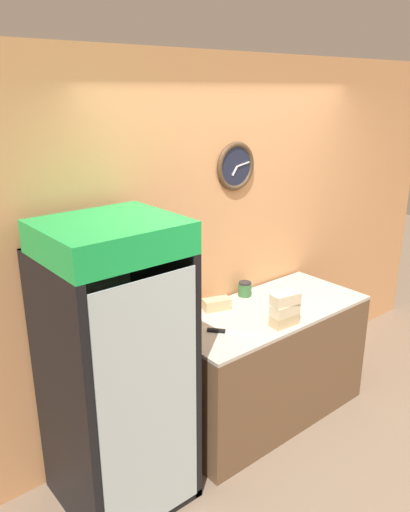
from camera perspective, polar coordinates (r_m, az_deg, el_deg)
name	(u,v)px	position (r m, az deg, el deg)	size (l,w,h in m)	color
ground_plane	(361,476)	(3.78, 17.42, -22.91)	(14.00, 14.00, 0.00)	#7A6651
wall_back	(230,238)	(3.86, 2.92, 2.01)	(5.20, 0.09, 2.70)	tan
prep_counter	(265,362)	(3.96, 6.82, -11.96)	(1.59, 0.72, 0.90)	brown
beverage_cooler	(111,352)	(3.03, -10.66, -10.73)	(0.73, 0.73, 1.80)	black
sandwich_stack_bottom	(284,320)	(3.50, 9.04, -7.22)	(0.21, 0.11, 0.08)	tan
sandwich_stack_middle	(285,309)	(3.47, 9.11, -6.05)	(0.21, 0.12, 0.08)	beige
sandwich_stack_top	(285,299)	(3.44, 9.17, -4.85)	(0.22, 0.13, 0.08)	beige
sandwich_flat_left	(217,304)	(3.70, 1.33, -5.52)	(0.22, 0.16, 0.08)	tan
chefs_knife	(226,332)	(3.37, 2.43, -8.65)	(0.26, 0.30, 0.02)	silver
condiment_jar	(245,289)	(3.94, 4.57, -3.77)	(0.11, 0.11, 0.11)	#336B38
napkin_dispenser	(179,315)	(3.49, -3.04, -6.70)	(0.11, 0.09, 0.12)	silver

